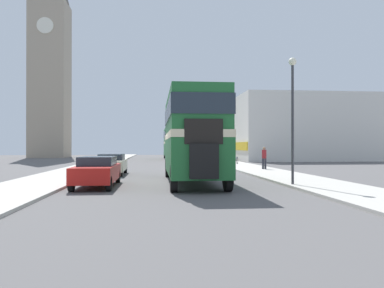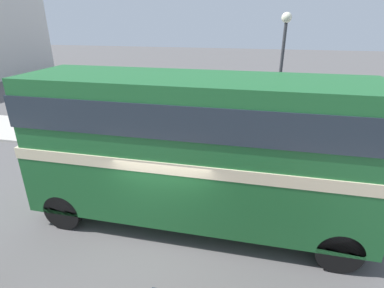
{
  "view_description": "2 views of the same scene",
  "coord_description": "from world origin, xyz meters",
  "px_view_note": "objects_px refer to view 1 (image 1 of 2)",
  "views": [
    {
      "loc": [
        -1.0,
        -19.66,
        1.89
      ],
      "look_at": [
        0.85,
        -0.57,
        1.99
      ],
      "focal_mm": 35.0,
      "sensor_mm": 36.0,
      "label": 1
    },
    {
      "loc": [
        -6.58,
        -2.16,
        5.75
      ],
      "look_at": [
        0.85,
        -0.49,
        2.56
      ],
      "focal_mm": 28.0,
      "sensor_mm": 36.0,
      "label": 2
    }
  ],
  "objects_px": {
    "car_parked_mid": "(112,164)",
    "bus_distant": "(173,141)",
    "car_parked_near": "(97,171)",
    "pedestrian_walking": "(264,157)",
    "double_decker_bus": "(192,132)",
    "street_lamp": "(293,101)",
    "bicycle_on_pavement": "(236,160)",
    "church_tower": "(50,41)"
  },
  "relations": [
    {
      "from": "car_parked_near",
      "to": "street_lamp",
      "type": "height_order",
      "value": "street_lamp"
    },
    {
      "from": "street_lamp",
      "to": "double_decker_bus",
      "type": "bearing_deg",
      "value": 152.64
    },
    {
      "from": "church_tower",
      "to": "bus_distant",
      "type": "bearing_deg",
      "value": -27.19
    },
    {
      "from": "car_parked_near",
      "to": "pedestrian_walking",
      "type": "height_order",
      "value": "pedestrian_walking"
    },
    {
      "from": "bus_distant",
      "to": "bicycle_on_pavement",
      "type": "relative_size",
      "value": 5.63
    },
    {
      "from": "bicycle_on_pavement",
      "to": "church_tower",
      "type": "relative_size",
      "value": 0.05
    },
    {
      "from": "double_decker_bus",
      "to": "church_tower",
      "type": "height_order",
      "value": "church_tower"
    },
    {
      "from": "bus_distant",
      "to": "pedestrian_walking",
      "type": "bearing_deg",
      "value": -76.69
    },
    {
      "from": "pedestrian_walking",
      "to": "church_tower",
      "type": "relative_size",
      "value": 0.05
    },
    {
      "from": "car_parked_near",
      "to": "church_tower",
      "type": "distance_m",
      "value": 50.79
    },
    {
      "from": "car_parked_mid",
      "to": "street_lamp",
      "type": "height_order",
      "value": "street_lamp"
    },
    {
      "from": "pedestrian_walking",
      "to": "church_tower",
      "type": "xyz_separation_m",
      "value": [
        -25.43,
        34.85,
        17.98
      ]
    },
    {
      "from": "car_parked_near",
      "to": "pedestrian_walking",
      "type": "distance_m",
      "value": 15.02
    },
    {
      "from": "car_parked_mid",
      "to": "car_parked_near",
      "type": "bearing_deg",
      "value": -88.61
    },
    {
      "from": "bicycle_on_pavement",
      "to": "street_lamp",
      "type": "bearing_deg",
      "value": -94.85
    },
    {
      "from": "car_parked_mid",
      "to": "church_tower",
      "type": "relative_size",
      "value": 0.11
    },
    {
      "from": "pedestrian_walking",
      "to": "bicycle_on_pavement",
      "type": "xyz_separation_m",
      "value": [
        -0.25,
        8.93,
        -0.59
      ]
    },
    {
      "from": "double_decker_bus",
      "to": "pedestrian_walking",
      "type": "height_order",
      "value": "double_decker_bus"
    },
    {
      "from": "street_lamp",
      "to": "pedestrian_walking",
      "type": "bearing_deg",
      "value": 80.05
    },
    {
      "from": "bicycle_on_pavement",
      "to": "street_lamp",
      "type": "distance_m",
      "value": 20.49
    },
    {
      "from": "double_decker_bus",
      "to": "street_lamp",
      "type": "height_order",
      "value": "street_lamp"
    },
    {
      "from": "car_parked_mid",
      "to": "street_lamp",
      "type": "xyz_separation_m",
      "value": [
        9.18,
        -8.02,
        3.24
      ]
    },
    {
      "from": "bus_distant",
      "to": "pedestrian_walking",
      "type": "height_order",
      "value": "bus_distant"
    },
    {
      "from": "bicycle_on_pavement",
      "to": "street_lamp",
      "type": "xyz_separation_m",
      "value": [
        -1.71,
        -20.12,
        3.47
      ]
    },
    {
      "from": "double_decker_bus",
      "to": "car_parked_mid",
      "type": "xyz_separation_m",
      "value": [
        -4.72,
        5.72,
        -1.9
      ]
    },
    {
      "from": "street_lamp",
      "to": "church_tower",
      "type": "relative_size",
      "value": 0.16
    },
    {
      "from": "bus_distant",
      "to": "pedestrian_walking",
      "type": "xyz_separation_m",
      "value": [
        5.87,
        -24.8,
        -1.49
      ]
    },
    {
      "from": "double_decker_bus",
      "to": "pedestrian_walking",
      "type": "bearing_deg",
      "value": 54.15
    },
    {
      "from": "car_parked_near",
      "to": "pedestrian_walking",
      "type": "relative_size",
      "value": 2.73
    },
    {
      "from": "double_decker_bus",
      "to": "street_lamp",
      "type": "xyz_separation_m",
      "value": [
        4.46,
        -2.31,
        1.34
      ]
    },
    {
      "from": "car_parked_mid",
      "to": "pedestrian_walking",
      "type": "bearing_deg",
      "value": 15.87
    },
    {
      "from": "pedestrian_walking",
      "to": "church_tower",
      "type": "bearing_deg",
      "value": 126.12
    },
    {
      "from": "car_parked_mid",
      "to": "pedestrian_walking",
      "type": "distance_m",
      "value": 11.59
    },
    {
      "from": "car_parked_mid",
      "to": "bus_distant",
      "type": "bearing_deg",
      "value": 79.32
    },
    {
      "from": "bicycle_on_pavement",
      "to": "church_tower",
      "type": "xyz_separation_m",
      "value": [
        -25.17,
        25.92,
        18.58
      ]
    },
    {
      "from": "bus_distant",
      "to": "car_parked_near",
      "type": "bearing_deg",
      "value": -98.28
    },
    {
      "from": "bus_distant",
      "to": "double_decker_bus",
      "type": "bearing_deg",
      "value": -90.94
    },
    {
      "from": "double_decker_bus",
      "to": "bicycle_on_pavement",
      "type": "bearing_deg",
      "value": 70.91
    },
    {
      "from": "bus_distant",
      "to": "church_tower",
      "type": "relative_size",
      "value": 0.27
    },
    {
      "from": "double_decker_bus",
      "to": "car_parked_mid",
      "type": "bearing_deg",
      "value": 129.57
    },
    {
      "from": "bicycle_on_pavement",
      "to": "church_tower",
      "type": "height_order",
      "value": "church_tower"
    },
    {
      "from": "car_parked_mid",
      "to": "pedestrian_walking",
      "type": "relative_size",
      "value": 2.52
    }
  ]
}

